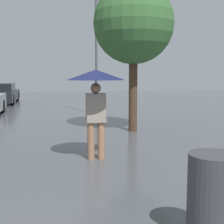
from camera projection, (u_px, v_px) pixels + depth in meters
name	position (u px, v px, depth m)	size (l,w,h in m)	color
pedestrian	(96.00, 86.00, 6.18)	(1.16, 1.16, 1.82)	#9E7051
parked_car_farthest	(1.00, 94.00, 18.56)	(1.70, 4.53, 1.19)	black
tree	(134.00, 24.00, 9.11)	(2.37, 2.37, 4.39)	#473323
street_lamp	(96.00, 39.00, 13.06)	(0.28, 0.28, 5.06)	#515456
trash_bin	(213.00, 198.00, 3.19)	(0.52, 0.52, 0.93)	#38383D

